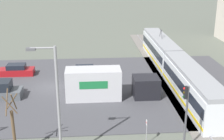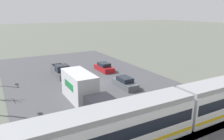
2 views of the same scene
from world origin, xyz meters
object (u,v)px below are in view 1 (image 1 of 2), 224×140
(light_rail_tram, at_px, (173,64))
(traffic_light_pole, at_px, (186,111))
(box_truck, at_px, (106,84))
(no_parking_sign, at_px, (147,130))
(sedan_car_1, at_px, (85,72))
(sedan_car_0, at_px, (17,70))
(street_lamp_near_crossing, at_px, (55,99))
(street_tree, at_px, (13,127))

(light_rail_tram, xyz_separation_m, traffic_light_pole, (16.65, -3.64, 1.80))
(box_truck, bearing_deg, light_rail_tram, 123.65)
(traffic_light_pole, bearing_deg, no_parking_sign, -116.50)
(traffic_light_pole, height_order, no_parking_sign, traffic_light_pole)
(box_truck, relative_size, sedan_car_1, 2.27)
(sedan_car_0, bearing_deg, sedan_car_1, 81.57)
(street_lamp_near_crossing, bearing_deg, box_truck, 159.47)
(sedan_car_1, bearing_deg, street_lamp_near_crossing, -5.66)
(light_rail_tram, bearing_deg, street_tree, -45.89)
(sedan_car_0, distance_m, traffic_light_pole, 25.33)
(light_rail_tram, height_order, traffic_light_pole, traffic_light_pole)
(street_tree, xyz_separation_m, no_parking_sign, (-0.60, 10.20, -1.05))
(no_parking_sign, bearing_deg, traffic_light_pole, 63.50)
(light_rail_tram, bearing_deg, traffic_light_pole, -12.34)
(light_rail_tram, distance_m, sedan_car_0, 20.34)
(light_rail_tram, height_order, street_lamp_near_crossing, street_lamp_near_crossing)
(sedan_car_1, bearing_deg, sedan_car_0, -98.43)
(light_rail_tram, height_order, sedan_car_0, light_rail_tram)
(street_tree, xyz_separation_m, street_lamp_near_crossing, (1.13, 3.37, 2.64))
(traffic_light_pole, xyz_separation_m, street_tree, (-0.70, -12.81, -1.16))
(street_tree, height_order, no_parking_sign, street_tree)
(street_tree, relative_size, no_parking_sign, 2.38)
(no_parking_sign, bearing_deg, light_rail_tram, 157.84)
(traffic_light_pole, relative_size, street_lamp_near_crossing, 0.63)
(traffic_light_pole, bearing_deg, sedan_car_0, -138.94)
(box_truck, distance_m, street_tree, 12.56)
(street_tree, bearing_deg, sedan_car_1, 163.08)
(sedan_car_0, xyz_separation_m, street_tree, (18.27, 3.72, 1.73))
(sedan_car_1, distance_m, street_tree, 17.81)
(street_tree, bearing_deg, light_rail_tram, 134.11)
(box_truck, relative_size, traffic_light_pole, 1.82)
(traffic_light_pole, relative_size, no_parking_sign, 2.49)
(box_truck, height_order, street_tree, street_tree)
(box_truck, relative_size, street_lamp_near_crossing, 1.14)
(no_parking_sign, bearing_deg, street_tree, -86.65)
(sedan_car_0, distance_m, no_parking_sign, 22.51)
(street_tree, bearing_deg, traffic_light_pole, 86.85)
(sedan_car_1, xyz_separation_m, street_lamp_near_crossing, (18.08, -1.79, 4.37))
(box_truck, distance_m, traffic_light_pole, 12.10)
(sedan_car_1, relative_size, street_tree, 0.84)
(box_truck, xyz_separation_m, street_lamp_near_crossing, (11.14, -4.17, 3.43))
(light_rail_tram, distance_m, sedan_car_1, 11.39)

